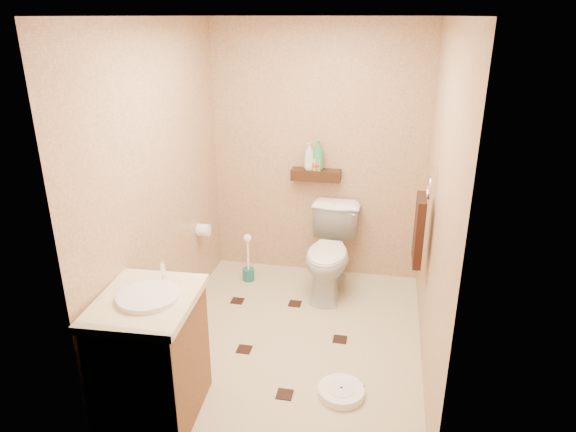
# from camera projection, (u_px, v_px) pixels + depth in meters

# --- Properties ---
(ground) EXTENTS (2.50, 2.50, 0.00)m
(ground) POSITION_uv_depth(u_px,v_px,m) (292.00, 340.00, 4.07)
(ground) COLOR beige
(ground) RESTS_ON ground
(wall_back) EXTENTS (2.00, 0.04, 2.40)m
(wall_back) POSITION_uv_depth(u_px,v_px,m) (318.00, 154.00, 4.78)
(wall_back) COLOR tan
(wall_back) RESTS_ON ground
(wall_front) EXTENTS (2.00, 0.04, 2.40)m
(wall_front) POSITION_uv_depth(u_px,v_px,m) (244.00, 281.00, 2.49)
(wall_front) COLOR tan
(wall_front) RESTS_ON ground
(wall_left) EXTENTS (0.04, 2.50, 2.40)m
(wall_left) POSITION_uv_depth(u_px,v_px,m) (161.00, 189.00, 3.82)
(wall_left) COLOR tan
(wall_left) RESTS_ON ground
(wall_right) EXTENTS (0.04, 2.50, 2.40)m
(wall_right) POSITION_uv_depth(u_px,v_px,m) (438.00, 207.00, 3.45)
(wall_right) COLOR tan
(wall_right) RESTS_ON ground
(ceiling) EXTENTS (2.00, 2.50, 0.02)m
(ceiling) POSITION_uv_depth(u_px,v_px,m) (293.00, 16.00, 3.20)
(ceiling) COLOR silver
(ceiling) RESTS_ON wall_back
(wall_shelf) EXTENTS (0.46, 0.14, 0.10)m
(wall_shelf) POSITION_uv_depth(u_px,v_px,m) (316.00, 175.00, 4.77)
(wall_shelf) COLOR #39190F
(wall_shelf) RESTS_ON wall_back
(floor_accents) EXTENTS (1.25, 1.28, 0.01)m
(floor_accents) POSITION_uv_depth(u_px,v_px,m) (291.00, 342.00, 4.04)
(floor_accents) COLOR black
(floor_accents) RESTS_ON ground
(toilet) EXTENTS (0.47, 0.79, 0.79)m
(toilet) POSITION_uv_depth(u_px,v_px,m) (330.00, 253.00, 4.65)
(toilet) COLOR white
(toilet) RESTS_ON ground
(vanity) EXTENTS (0.61, 0.72, 0.98)m
(vanity) POSITION_uv_depth(u_px,v_px,m) (152.00, 356.00, 3.17)
(vanity) COLOR brown
(vanity) RESTS_ON ground
(bathroom_scale) EXTENTS (0.39, 0.39, 0.06)m
(bathroom_scale) POSITION_uv_depth(u_px,v_px,m) (341.00, 392.00, 3.47)
(bathroom_scale) COLOR white
(bathroom_scale) RESTS_ON ground
(toilet_brush) EXTENTS (0.11, 0.11, 0.48)m
(toilet_brush) POSITION_uv_depth(u_px,v_px,m) (248.00, 264.00, 4.94)
(toilet_brush) COLOR #196366
(toilet_brush) RESTS_ON ground
(towel_ring) EXTENTS (0.12, 0.30, 0.76)m
(towel_ring) POSITION_uv_depth(u_px,v_px,m) (420.00, 227.00, 3.79)
(towel_ring) COLOR silver
(towel_ring) RESTS_ON wall_right
(toilet_paper) EXTENTS (0.12, 0.11, 0.12)m
(toilet_paper) POSITION_uv_depth(u_px,v_px,m) (203.00, 230.00, 4.62)
(toilet_paper) COLOR white
(toilet_paper) RESTS_ON wall_left
(bottle_a) EXTENTS (0.14, 0.14, 0.25)m
(bottle_a) POSITION_uv_depth(u_px,v_px,m) (309.00, 156.00, 4.72)
(bottle_a) COLOR silver
(bottle_a) RESTS_ON wall_shelf
(bottle_b) EXTENTS (0.10, 0.10, 0.17)m
(bottle_b) POSITION_uv_depth(u_px,v_px,m) (316.00, 161.00, 4.72)
(bottle_b) COLOR yellow
(bottle_b) RESTS_ON wall_shelf
(bottle_c) EXTENTS (0.15, 0.15, 0.14)m
(bottle_c) POSITION_uv_depth(u_px,v_px,m) (317.00, 162.00, 4.72)
(bottle_c) COLOR red
(bottle_c) RESTS_ON wall_shelf
(bottle_d) EXTENTS (0.12, 0.12, 0.28)m
(bottle_d) POSITION_uv_depth(u_px,v_px,m) (318.00, 155.00, 4.70)
(bottle_d) COLOR #329754
(bottle_d) RESTS_ON wall_shelf
(bottle_e) EXTENTS (0.10, 0.10, 0.17)m
(bottle_e) POSITION_uv_depth(u_px,v_px,m) (318.00, 161.00, 4.72)
(bottle_e) COLOR #E89F4D
(bottle_e) RESTS_ON wall_shelf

